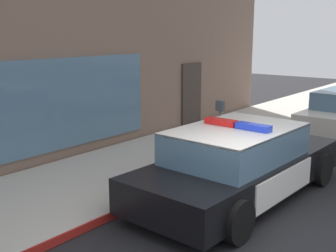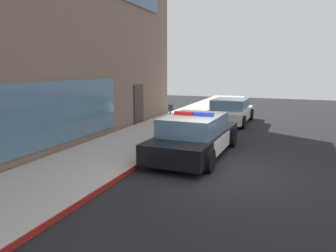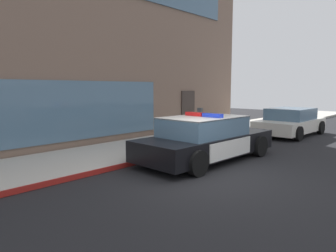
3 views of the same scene
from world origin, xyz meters
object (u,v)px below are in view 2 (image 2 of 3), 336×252
fire_hydrant (160,132)px  parking_meter (171,115)px  car_down_street (230,111)px  police_cruiser (195,136)px

fire_hydrant → parking_meter: 0.94m
car_down_street → parking_meter: 5.42m
fire_hydrant → parking_meter: size_ratio=0.54×
police_cruiser → fire_hydrant: (1.00, 1.67, -0.18)m
police_cruiser → parking_meter: bearing=43.2°
car_down_street → fire_hydrant: bearing=165.9°
police_cruiser → parking_meter: size_ratio=3.72×
police_cruiser → fire_hydrant: size_ratio=6.86×
fire_hydrant → car_down_street: bearing=-15.4°
police_cruiser → car_down_street: 6.92m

